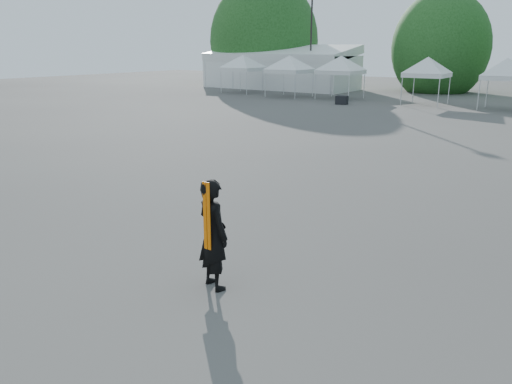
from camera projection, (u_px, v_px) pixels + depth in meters
The scene contains 12 objects.
ground at pixel (259, 245), 10.40m from camera, with size 120.00×120.00×0.00m, color #474442.
marquee at pixel (280, 68), 49.49m from camera, with size 15.00×6.25×4.23m.
light_pole_west at pixel (311, 27), 45.42m from camera, with size 0.60×0.25×10.30m.
tree_far_w at pixel (264, 42), 53.34m from camera, with size 4.80×4.80×7.30m.
tree_mid_w at pixel (440, 48), 45.08m from camera, with size 4.16×4.16×6.33m.
tent_a at pixel (243, 58), 44.40m from camera, with size 4.31×4.31×3.88m.
tent_b at pixel (290, 59), 40.71m from camera, with size 4.34×4.34×3.88m.
tent_c at pixel (341, 59), 39.14m from camera, with size 4.34×4.34×3.88m.
tent_d at pixel (428, 61), 34.96m from camera, with size 3.93×3.93×3.88m.
tent_e at pixel (508, 62), 31.92m from camera, with size 3.83×3.83×3.88m.
man at pixel (213, 234), 8.35m from camera, with size 0.81×0.66×1.92m.
crate_west at pixel (342, 100), 35.93m from camera, with size 0.79×0.62×0.62m, color black.
Camera 1 is at (5.54, -7.93, 3.97)m, focal length 35.00 mm.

